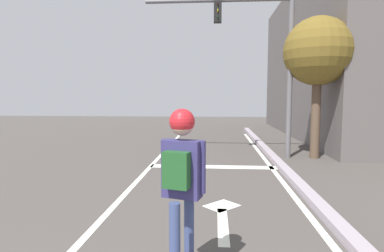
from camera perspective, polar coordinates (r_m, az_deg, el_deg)
The scene contains 9 objects.
lane_line_center at distance 6.78m, azimuth -11.48°, elevation -11.36°, with size 0.12×20.00×0.01m, color silver.
lane_line_curbside at distance 6.72m, azimuth 17.78°, elevation -11.67°, with size 0.12×20.00×0.01m, color silver.
stop_bar at distance 8.76m, azimuth 3.89°, elevation -7.42°, with size 3.49×0.40×0.01m, color silver.
lane_arrow_stem at distance 4.99m, azimuth 5.66°, elevation -17.55°, with size 0.16×1.40×0.01m, color silver.
lane_arrow_head at distance 5.78m, azimuth 5.45°, elevation -14.26°, with size 0.56×0.44×0.01m, color silver.
curb_strip at distance 6.77m, azimuth 19.89°, elevation -11.03°, with size 0.24×24.00×0.14m, color #9F919B.
skater at distance 3.19m, azimuth -1.91°, elevation -8.10°, with size 0.46×0.63×1.74m.
traffic_signal_mast at distance 10.26m, azimuth 11.86°, elevation 14.43°, with size 4.62×0.34×5.17m.
roadside_tree at distance 10.60m, azimuth 22.01°, elevation 12.30°, with size 2.10×2.10×4.39m.
Camera 1 is at (1.28, -0.25, 1.95)m, focal length 29.23 mm.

